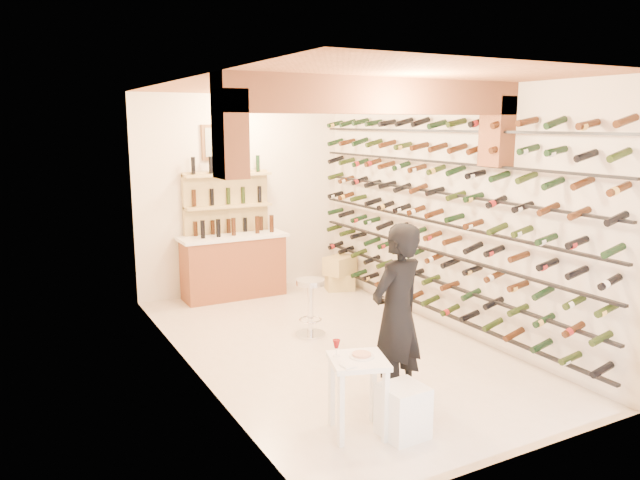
{
  "coord_description": "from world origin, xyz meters",
  "views": [
    {
      "loc": [
        -3.58,
        -6.33,
        2.75
      ],
      "look_at": [
        0.0,
        0.3,
        1.3
      ],
      "focal_mm": 34.24,
      "sensor_mm": 36.0,
      "label": 1
    }
  ],
  "objects_px": {
    "back_counter": "(234,264)",
    "white_stool": "(403,411)",
    "chrome_barstool": "(310,303)",
    "crate_lower": "(340,282)",
    "person": "(397,315)",
    "wine_rack": "(432,215)",
    "tasting_table": "(358,372)"
  },
  "relations": [
    {
      "from": "wine_rack",
      "to": "crate_lower",
      "type": "height_order",
      "value": "wine_rack"
    },
    {
      "from": "white_stool",
      "to": "back_counter",
      "type": "bearing_deg",
      "value": 87.18
    },
    {
      "from": "wine_rack",
      "to": "white_stool",
      "type": "relative_size",
      "value": 12.12
    },
    {
      "from": "person",
      "to": "white_stool",
      "type": "bearing_deg",
      "value": 43.93
    },
    {
      "from": "back_counter",
      "to": "chrome_barstool",
      "type": "height_order",
      "value": "back_counter"
    },
    {
      "from": "person",
      "to": "crate_lower",
      "type": "height_order",
      "value": "person"
    },
    {
      "from": "white_stool",
      "to": "crate_lower",
      "type": "distance_m",
      "value": 4.87
    },
    {
      "from": "person",
      "to": "crate_lower",
      "type": "xyz_separation_m",
      "value": [
        1.61,
        3.87,
        -0.77
      ]
    },
    {
      "from": "back_counter",
      "to": "chrome_barstool",
      "type": "distance_m",
      "value": 2.2
    },
    {
      "from": "person",
      "to": "chrome_barstool",
      "type": "height_order",
      "value": "person"
    },
    {
      "from": "wine_rack",
      "to": "tasting_table",
      "type": "relative_size",
      "value": 6.61
    },
    {
      "from": "wine_rack",
      "to": "tasting_table",
      "type": "xyz_separation_m",
      "value": [
        -2.41,
        -2.03,
        -0.97
      ]
    },
    {
      "from": "crate_lower",
      "to": "back_counter",
      "type": "bearing_deg",
      "value": 165.23
    },
    {
      "from": "chrome_barstool",
      "to": "white_stool",
      "type": "bearing_deg",
      "value": -100.12
    },
    {
      "from": "tasting_table",
      "to": "white_stool",
      "type": "distance_m",
      "value": 0.54
    },
    {
      "from": "white_stool",
      "to": "chrome_barstool",
      "type": "relative_size",
      "value": 0.62
    },
    {
      "from": "back_counter",
      "to": "crate_lower",
      "type": "relative_size",
      "value": 3.73
    },
    {
      "from": "back_counter",
      "to": "crate_lower",
      "type": "distance_m",
      "value": 1.8
    },
    {
      "from": "person",
      "to": "chrome_barstool",
      "type": "distance_m",
      "value": 2.19
    },
    {
      "from": "tasting_table",
      "to": "crate_lower",
      "type": "relative_size",
      "value": 1.89
    },
    {
      "from": "tasting_table",
      "to": "chrome_barstool",
      "type": "relative_size",
      "value": 1.14
    },
    {
      "from": "white_stool",
      "to": "crate_lower",
      "type": "xyz_separation_m",
      "value": [
        1.94,
        4.46,
        -0.1
      ]
    },
    {
      "from": "wine_rack",
      "to": "back_counter",
      "type": "bearing_deg",
      "value": 124.66
    },
    {
      "from": "chrome_barstool",
      "to": "back_counter",
      "type": "bearing_deg",
      "value": 96.35
    },
    {
      "from": "tasting_table",
      "to": "wine_rack",
      "type": "bearing_deg",
      "value": 57.75
    },
    {
      "from": "back_counter",
      "to": "chrome_barstool",
      "type": "bearing_deg",
      "value": -83.65
    },
    {
      "from": "white_stool",
      "to": "person",
      "type": "relative_size",
      "value": 0.26
    },
    {
      "from": "back_counter",
      "to": "person",
      "type": "relative_size",
      "value": 0.94
    },
    {
      "from": "wine_rack",
      "to": "crate_lower",
      "type": "xyz_separation_m",
      "value": [
        -0.13,
        2.2,
        -1.41
      ]
    },
    {
      "from": "tasting_table",
      "to": "person",
      "type": "bearing_deg",
      "value": 45.67
    },
    {
      "from": "back_counter",
      "to": "white_stool",
      "type": "height_order",
      "value": "back_counter"
    },
    {
      "from": "tasting_table",
      "to": "crate_lower",
      "type": "height_order",
      "value": "tasting_table"
    }
  ]
}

